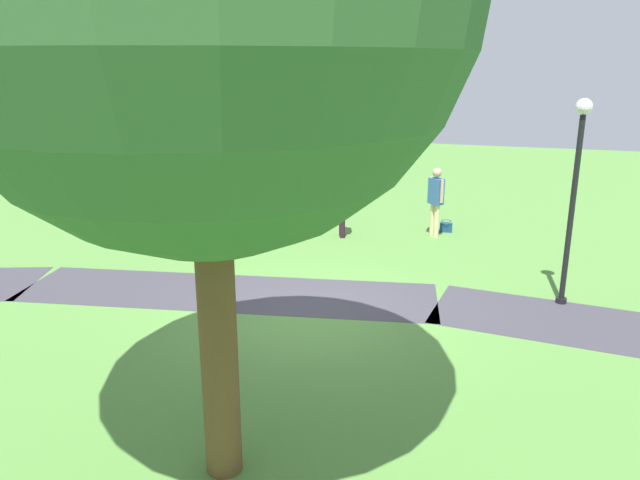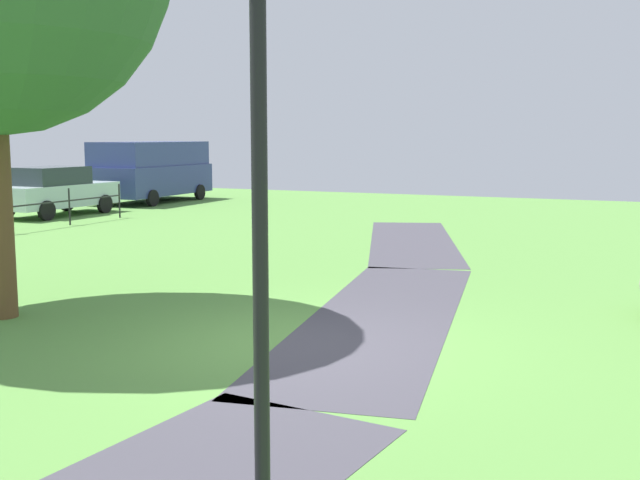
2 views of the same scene
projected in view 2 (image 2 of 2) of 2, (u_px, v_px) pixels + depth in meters
name	position (u px, v px, depth m)	size (l,w,h in m)	color
ground_plane	(294.00, 344.00, 9.56)	(48.00, 48.00, 0.00)	#53873B
footpath_segment_mid	(383.00, 315.00, 11.07)	(8.22, 3.33, 0.01)	#3D3B43
footpath_segment_far	(412.00, 241.00, 18.86)	(8.19, 4.56, 0.01)	#3D3B43
lamp_post	(260.00, 179.00, 4.69)	(0.28, 0.28, 3.70)	black
parked_hatchback_blue	(55.00, 190.00, 24.74)	(4.17, 1.88, 1.56)	#AEC4C5
delivery_van	(151.00, 169.00, 29.84)	(5.31, 2.59, 2.30)	navy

